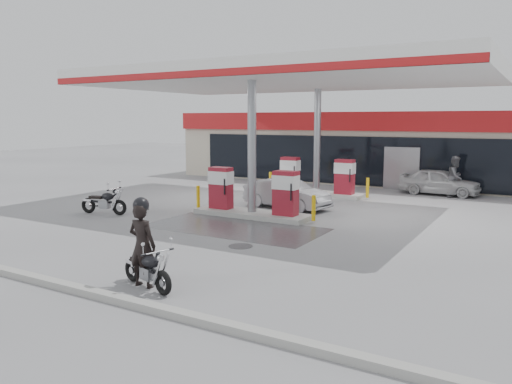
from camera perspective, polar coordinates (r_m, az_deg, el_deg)
ground at (r=17.06m, az=-3.90°, el=-3.90°), size 90.00×90.00×0.00m
wet_patch at (r=16.79m, az=-2.49°, el=-4.08°), size 6.00×3.00×0.00m
drain_cover at (r=14.37m, az=-1.78°, el=-6.20°), size 0.70×0.70×0.01m
kerb at (r=12.11m, az=-23.12°, el=-9.31°), size 28.00×0.25×0.15m
store_building at (r=31.20m, az=12.82°, el=5.17°), size 22.00×8.22×4.00m
canopy at (r=21.06m, az=3.81°, el=12.83°), size 16.00×10.02×5.51m
pump_island_near at (r=18.59m, az=-0.46°, el=-0.64°), size 5.14×1.30×1.78m
pump_island_far at (r=23.89m, az=6.93°, el=1.30°), size 5.14×1.30×1.78m
main_motorcycle at (r=11.04m, az=-12.25°, el=-8.75°), size 1.72×0.82×0.90m
biker_main at (r=11.05m, az=-12.87°, el=-5.93°), size 0.69×0.47×1.85m
parked_motorcycle at (r=19.89m, az=-16.94°, el=-1.17°), size 1.97×0.76×1.02m
sedan_white at (r=25.53m, az=20.24°, el=1.12°), size 3.82×1.72×1.27m
attendant at (r=24.98m, az=21.83°, el=1.64°), size 0.94×1.08×1.92m
hatchback_silver at (r=20.36m, az=3.53°, el=-0.17°), size 3.84×1.86×1.21m
parked_car_left at (r=31.47m, az=2.78°, el=2.87°), size 4.62×2.79×1.25m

